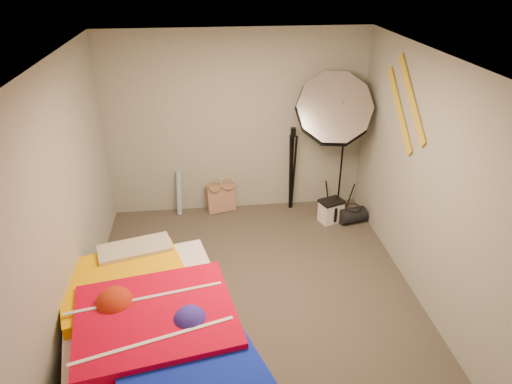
{
  "coord_description": "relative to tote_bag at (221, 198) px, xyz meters",
  "views": [
    {
      "loc": [
        -0.41,
        -3.83,
        3.29
      ],
      "look_at": [
        0.1,
        0.6,
        0.95
      ],
      "focal_mm": 32.0,
      "sensor_mm": 36.0,
      "label": 1
    }
  ],
  "objects": [
    {
      "name": "floor",
      "position": [
        0.26,
        -1.9,
        -0.2
      ],
      "size": [
        4.0,
        4.0,
        0.0
      ],
      "primitive_type": "plane",
      "color": "#4E463B",
      "rests_on": "ground"
    },
    {
      "name": "ceiling",
      "position": [
        0.26,
        -1.9,
        2.3
      ],
      "size": [
        4.0,
        4.0,
        0.0
      ],
      "primitive_type": "plane",
      "rotation": [
        3.14,
        0.0,
        0.0
      ],
      "color": "silver",
      "rests_on": "wall_back"
    },
    {
      "name": "wall_back",
      "position": [
        0.26,
        0.1,
        1.05
      ],
      "size": [
        3.5,
        0.0,
        3.5
      ],
      "primitive_type": "plane",
      "rotation": [
        1.57,
        0.0,
        0.0
      ],
      "color": "#9DA292",
      "rests_on": "floor"
    },
    {
      "name": "wall_front",
      "position": [
        0.26,
        -3.9,
        1.05
      ],
      "size": [
        3.5,
        0.0,
        3.5
      ],
      "primitive_type": "plane",
      "rotation": [
        -1.57,
        0.0,
        0.0
      ],
      "color": "#9DA292",
      "rests_on": "floor"
    },
    {
      "name": "wall_left",
      "position": [
        -1.49,
        -1.9,
        1.05
      ],
      "size": [
        0.0,
        4.0,
        4.0
      ],
      "primitive_type": "plane",
      "rotation": [
        1.57,
        0.0,
        1.57
      ],
      "color": "#9DA292",
      "rests_on": "floor"
    },
    {
      "name": "wall_right",
      "position": [
        2.01,
        -1.9,
        1.05
      ],
      "size": [
        0.0,
        4.0,
        4.0
      ],
      "primitive_type": "plane",
      "rotation": [
        1.57,
        0.0,
        -1.57
      ],
      "color": "#9DA292",
      "rests_on": "floor"
    },
    {
      "name": "tote_bag",
      "position": [
        0.0,
        0.0,
        0.0
      ],
      "size": [
        0.43,
        0.27,
        0.41
      ],
      "primitive_type": "cube",
      "rotation": [
        -0.14,
        0.0,
        0.27
      ],
      "color": "tan",
      "rests_on": "floor"
    },
    {
      "name": "wrapping_roll",
      "position": [
        -0.58,
        0.0,
        0.11
      ],
      "size": [
        0.11,
        0.19,
        0.63
      ],
      "primitive_type": "cylinder",
      "rotation": [
        -0.17,
        0.0,
        -0.22
      ],
      "color": "#547EBB",
      "rests_on": "floor"
    },
    {
      "name": "camera_case",
      "position": [
        1.49,
        -0.47,
        -0.05
      ],
      "size": [
        0.35,
        0.3,
        0.29
      ],
      "primitive_type": "cube",
      "rotation": [
        0.0,
        0.0,
        0.35
      ],
      "color": "white",
      "rests_on": "floor"
    },
    {
      "name": "duffel_bag",
      "position": [
        1.77,
        -0.54,
        -0.09
      ],
      "size": [
        0.39,
        0.29,
        0.22
      ],
      "primitive_type": "cylinder",
      "rotation": [
        0.0,
        1.57,
        0.21
      ],
      "color": "black",
      "rests_on": "floor"
    },
    {
      "name": "wall_stripe_upper",
      "position": [
        1.99,
        -1.3,
        1.75
      ],
      "size": [
        0.02,
        0.91,
        0.78
      ],
      "primitive_type": "cube",
      "rotation": [
        0.7,
        0.0,
        0.0
      ],
      "color": "gold",
      "rests_on": "wall_right"
    },
    {
      "name": "wall_stripe_lower",
      "position": [
        1.99,
        -1.05,
        1.55
      ],
      "size": [
        0.02,
        0.91,
        0.78
      ],
      "primitive_type": "cube",
      "rotation": [
        0.7,
        0.0,
        0.0
      ],
      "color": "gold",
      "rests_on": "wall_right"
    },
    {
      "name": "bed",
      "position": [
        -0.74,
        -2.59,
        0.11
      ],
      "size": [
        1.97,
        2.47,
        0.62
      ],
      "color": "#443222",
      "rests_on": "floor"
    },
    {
      "name": "photo_umbrella",
      "position": [
        1.48,
        -0.23,
        1.31
      ],
      "size": [
        1.31,
        1.03,
        2.1
      ],
      "color": "black",
      "rests_on": "floor"
    },
    {
      "name": "camera_tripod",
      "position": [
        1.01,
        -0.03,
        0.5
      ],
      "size": [
        0.07,
        0.07,
        1.22
      ],
      "color": "black",
      "rests_on": "floor"
    }
  ]
}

